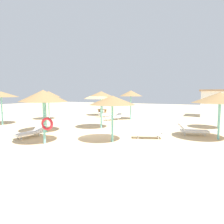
% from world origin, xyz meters
% --- Properties ---
extents(ground_plane, '(80.00, 80.00, 0.00)m').
position_xyz_m(ground_plane, '(0.00, 0.00, 0.00)').
color(ground_plane, beige).
extents(parasol_0, '(2.48, 2.48, 2.88)m').
position_xyz_m(parasol_0, '(-0.84, -3.54, 2.54)').
color(parasol_0, '#6BC6BC').
rests_on(parasol_0, ground).
extents(parasol_1, '(2.55, 2.55, 2.58)m').
position_xyz_m(parasol_1, '(2.25, -1.54, 2.32)').
color(parasol_1, '#6BC6BC').
rests_on(parasol_1, ground).
extents(parasol_2, '(3.13, 3.13, 2.77)m').
position_xyz_m(parasol_2, '(7.61, 1.70, 2.45)').
color(parasol_2, '#6BC6BC').
rests_on(parasol_2, ground).
extents(parasol_3, '(2.39, 2.39, 3.02)m').
position_xyz_m(parasol_3, '(-0.19, 7.83, 2.70)').
color(parasol_3, '#6BC6BC').
rests_on(parasol_3, ground).
extents(parasol_4, '(2.71, 2.71, 2.67)m').
position_xyz_m(parasol_4, '(-4.60, 9.81, 2.39)').
color(parasol_4, '#6BC6BC').
rests_on(parasol_4, ground).
extents(parasol_5, '(2.36, 2.36, 2.50)m').
position_xyz_m(parasol_5, '(7.77, 5.79, 2.25)').
color(parasol_5, '#6BC6BC').
rests_on(parasol_5, ground).
extents(parasol_6, '(2.92, 2.92, 2.60)m').
position_xyz_m(parasol_6, '(-3.14, -1.10, 2.35)').
color(parasol_6, '#6BC6BC').
rests_on(parasol_6, ground).
extents(parasol_7, '(2.39, 2.39, 2.94)m').
position_xyz_m(parasol_7, '(-7.81, 4.07, 2.63)').
color(parasol_7, '#6BC6BC').
rests_on(parasol_7, ground).
extents(parasol_8, '(2.62, 2.62, 2.87)m').
position_xyz_m(parasol_8, '(-0.39, 1.89, 2.58)').
color(parasol_8, '#6BC6BC').
rests_on(parasol_8, ground).
extents(parasol_9, '(2.83, 2.83, 2.87)m').
position_xyz_m(parasol_9, '(-8.88, -0.37, 2.62)').
color(parasol_9, '#6BC6BC').
rests_on(parasol_9, ground).
extents(lounger_0, '(0.89, 1.95, 0.73)m').
position_xyz_m(lounger_0, '(-2.80, -2.74, 0.32)').
color(lounger_0, white).
rests_on(lounger_0, ground).
extents(lounger_1, '(2.00, 1.28, 0.68)m').
position_xyz_m(lounger_1, '(3.94, 0.19, 0.31)').
color(lounger_1, white).
rests_on(lounger_1, ground).
extents(lounger_2, '(1.98, 1.10, 0.75)m').
position_xyz_m(lounger_2, '(6.12, 2.28, 0.32)').
color(lounger_2, white).
rests_on(lounger_2, ground).
extents(lounger_3, '(1.57, 1.95, 0.66)m').
position_xyz_m(lounger_3, '(-1.66, 6.67, 0.31)').
color(lounger_3, white).
rests_on(lounger_3, ground).
extents(lounger_4, '(1.61, 1.94, 0.65)m').
position_xyz_m(lounger_4, '(-3.71, 8.66, 0.31)').
color(lounger_4, white).
rests_on(lounger_4, ground).
extents(bench_0, '(1.54, 0.58, 0.49)m').
position_xyz_m(bench_0, '(-6.55, 13.21, 0.35)').
color(bench_0, brown).
rests_on(bench_0, ground).
extents(beach_cabana, '(4.10, 3.56, 3.15)m').
position_xyz_m(beach_cabana, '(8.12, 14.45, 1.60)').
color(beach_cabana, white).
rests_on(beach_cabana, ground).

